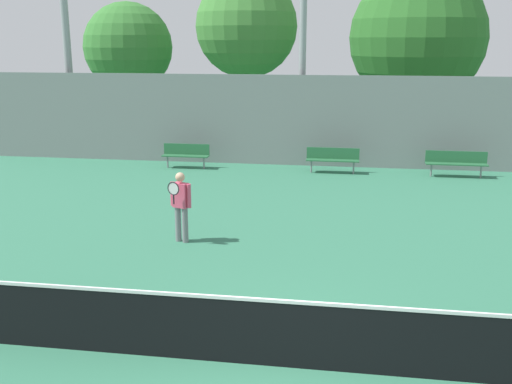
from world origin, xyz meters
name	(u,v)px	position (x,y,z in m)	size (l,w,h in m)	color
ground_plane	(296,368)	(0.00, 0.00, 0.00)	(100.00, 100.00, 0.00)	#337556
tennis_net	(296,334)	(0.00, 0.00, 0.54)	(10.80, 0.09, 1.06)	#195128
tennis_player	(181,203)	(-3.16, 5.16, 0.95)	(0.53, 0.48, 1.67)	slate
bench_courtside_near	(333,157)	(0.10, 13.27, 0.55)	(1.86, 0.40, 0.88)	#28663D
bench_courtside_far	(186,153)	(-5.27, 13.27, 0.55)	(1.72, 0.40, 0.88)	#28663D
bench_adjacent_court	(456,161)	(4.34, 13.27, 0.55)	(2.07, 0.40, 0.88)	#28663D
back_fence	(332,121)	(0.00, 14.37, 1.68)	(26.85, 0.06, 3.36)	gray
tree_green_tall	(247,27)	(-4.28, 20.85, 5.17)	(4.77, 4.77, 7.58)	brown
tree_green_broad	(128,47)	(-10.28, 21.20, 4.23)	(4.34, 4.34, 6.41)	brown
tree_dark_dense	(418,38)	(3.56, 20.99, 4.68)	(6.14, 6.14, 7.76)	brown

